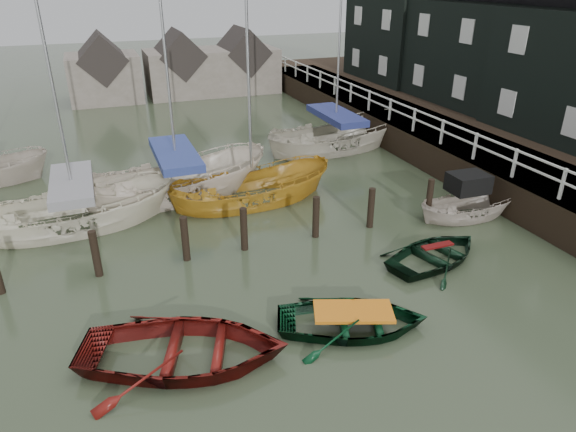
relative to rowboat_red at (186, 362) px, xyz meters
name	(u,v)px	position (x,y,z in m)	size (l,w,h in m)	color
ground	(319,292)	(3.87, 1.45, 0.00)	(120.00, 120.00, 0.00)	#2D3823
pier	(414,133)	(13.35, 11.45, 0.71)	(3.04, 32.00, 2.70)	black
land_strip	(502,136)	(18.87, 11.45, 0.00)	(14.00, 38.00, 1.50)	black
quay_houses	(545,23)	(18.86, 10.11, 5.68)	(6.52, 28.14, 10.01)	black
mooring_pilings	(247,234)	(2.76, 4.45, 0.50)	(13.72, 0.22, 1.80)	black
far_sheds	(177,68)	(4.70, 27.45, 1.86)	(14.00, 4.08, 4.39)	#665B51
rowboat_red	(186,362)	(0.00, 0.00, 0.00)	(3.26, 4.56, 0.95)	#59100C
rowboat_green	(352,328)	(3.99, -0.26, 0.00)	(2.58, 3.61, 0.75)	black
rowboat_dkgreen	(435,260)	(7.81, 1.76, 0.00)	(2.44, 3.42, 0.71)	black
motorboat	(467,213)	(10.67, 3.95, 0.12)	(3.83, 1.55, 2.27)	#BCAFA1
sailboat_a	(79,224)	(-2.12, 8.04, 0.06)	(6.76, 2.92, 10.94)	beige
sailboat_b	(179,194)	(1.52, 9.49, 0.06)	(7.58, 3.68, 11.73)	beige
sailboat_c	(252,200)	(4.01, 7.97, 0.01)	(6.35, 2.63, 10.82)	#BD8723
sailboat_d	(335,147)	(9.67, 12.61, 0.06)	(7.44, 3.43, 13.52)	#BFB6A3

